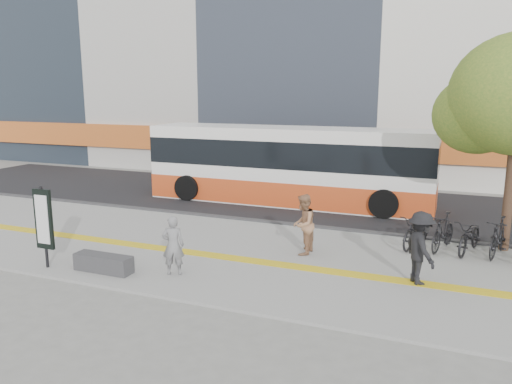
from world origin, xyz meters
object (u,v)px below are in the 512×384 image
at_px(pedestrian_tan, 303,224).
at_px(pedestrian_dark, 420,248).
at_px(signboard, 44,220).
at_px(seated_woman, 173,245).
at_px(bench, 104,263).
at_px(bus, 288,167).

distance_m(pedestrian_tan, pedestrian_dark, 3.44).
relative_size(signboard, seated_woman, 1.43).
height_order(seated_woman, pedestrian_dark, pedestrian_dark).
relative_size(pedestrian_tan, pedestrian_dark, 0.97).
xyz_separation_m(bench, pedestrian_tan, (4.39, 3.31, 0.65)).
distance_m(bench, seated_woman, 1.95).
relative_size(bench, seated_woman, 1.04).
bearing_deg(bench, bus, 79.42).
bearing_deg(seated_woman, signboard, -9.66).
bearing_deg(seated_woman, pedestrian_tan, -155.90).
height_order(signboard, bus, bus).
distance_m(bus, pedestrian_dark, 9.51).
xyz_separation_m(seated_woman, pedestrian_dark, (5.85, 1.70, 0.13)).
bearing_deg(pedestrian_tan, pedestrian_dark, 71.98).
distance_m(signboard, seated_woman, 3.53).
relative_size(bus, pedestrian_dark, 6.62).
height_order(bench, signboard, signboard).
bearing_deg(bus, seated_woman, -90.08).
height_order(signboard, pedestrian_dark, signboard).
xyz_separation_m(signboard, bus, (3.41, 10.01, 0.18)).
height_order(bus, pedestrian_dark, bus).
height_order(signboard, seated_woman, signboard).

